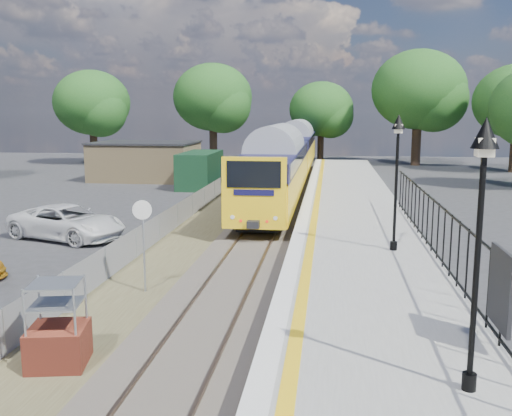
% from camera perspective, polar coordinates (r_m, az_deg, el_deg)
% --- Properties ---
extents(ground, '(120.00, 120.00, 0.00)m').
position_cam_1_polar(ground, '(14.87, -5.20, -12.44)').
color(ground, '#2D2D30').
rests_on(ground, ground).
extents(track_bed, '(5.90, 80.00, 0.29)m').
position_cam_1_polar(track_bed, '(24.02, -1.30, -3.58)').
color(track_bed, '#473F38').
rests_on(track_bed, ground).
extents(platform, '(5.00, 70.00, 0.90)m').
position_cam_1_polar(platform, '(22.07, 10.14, -3.96)').
color(platform, gray).
rests_on(platform, ground).
extents(platform_edge, '(0.90, 70.00, 0.01)m').
position_cam_1_polar(platform_edge, '(21.96, 4.79, -2.69)').
color(platform_edge, silver).
rests_on(platform_edge, platform).
extents(victorian_lamp_south, '(0.44, 0.44, 4.60)m').
position_cam_1_polar(victorian_lamp_south, '(9.83, 21.64, 1.46)').
color(victorian_lamp_south, black).
rests_on(victorian_lamp_south, platform).
extents(victorian_lamp_north, '(0.44, 0.44, 4.60)m').
position_cam_1_polar(victorian_lamp_north, '(19.61, 13.97, 5.60)').
color(victorian_lamp_north, black).
rests_on(victorian_lamp_north, platform).
extents(palisade_fence, '(0.12, 26.00, 2.00)m').
position_cam_1_polar(palisade_fence, '(16.49, 19.40, -4.05)').
color(palisade_fence, black).
rests_on(palisade_fence, platform).
extents(wire_fence, '(0.06, 52.00, 1.20)m').
position_cam_1_polar(wire_fence, '(26.92, -8.42, -1.13)').
color(wire_fence, '#999EA3').
rests_on(wire_fence, ground).
extents(outbuilding, '(10.80, 10.10, 3.12)m').
position_cam_1_polar(outbuilding, '(46.96, -10.00, 4.53)').
color(outbuilding, tan).
rests_on(outbuilding, ground).
extents(tree_line, '(56.80, 43.80, 11.88)m').
position_cam_1_polar(tree_line, '(55.47, 5.75, 10.65)').
color(tree_line, '#332319').
rests_on(tree_line, ground).
extents(train, '(2.82, 40.83, 3.51)m').
position_cam_1_polar(train, '(43.70, 3.35, 5.37)').
color(train, yellow).
rests_on(train, ground).
extents(brick_plinth, '(1.43, 1.43, 1.96)m').
position_cam_1_polar(brick_plinth, '(13.44, -19.24, -11.12)').
color(brick_plinth, '#983726').
rests_on(brick_plinth, ground).
extents(speed_sign, '(0.59, 0.15, 2.93)m').
position_cam_1_polar(speed_sign, '(17.71, -11.23, -2.18)').
color(speed_sign, '#999EA3').
rests_on(speed_sign, ground).
extents(car_white, '(5.92, 4.12, 1.50)m').
position_cam_1_polar(car_white, '(26.50, -18.36, -1.36)').
color(car_white, white).
rests_on(car_white, ground).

